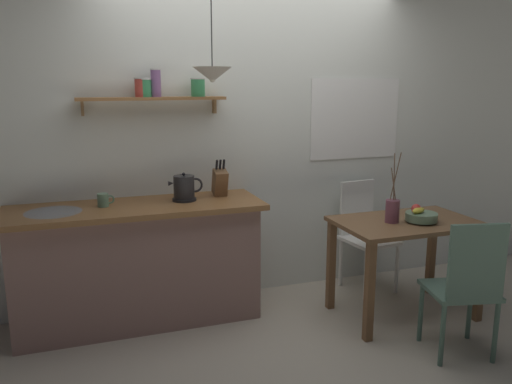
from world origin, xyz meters
TOP-DOWN VIEW (x-y plane):
  - ground_plane at (0.00, 0.00)m, footprint 14.00×14.00m
  - back_wall at (0.20, 0.65)m, footprint 6.80×0.11m
  - kitchen_counter at (-1.00, 0.32)m, footprint 1.83×0.63m
  - wall_shelf at (-0.79, 0.49)m, footprint 1.08×0.20m
  - dining_table at (0.93, -0.23)m, footprint 1.05×0.67m
  - dining_chair_near at (0.92, -0.92)m, footprint 0.49×0.47m
  - dining_chair_far at (0.94, 0.37)m, footprint 0.44×0.46m
  - fruit_bowl at (1.00, -0.30)m, footprint 0.23×0.23m
  - twig_vase at (0.80, -0.23)m, footprint 0.11×0.10m
  - electric_kettle at (-0.64, 0.33)m, footprint 0.26×0.18m
  - knife_block at (-0.35, 0.39)m, footprint 0.10×0.16m
  - coffee_mug_by_sink at (-1.22, 0.33)m, footprint 0.12×0.08m
  - pendant_lamp at (-0.45, 0.16)m, footprint 0.27×0.27m

SIDE VIEW (x-z plane):
  - ground_plane at x=0.00m, z-range 0.00..0.00m
  - kitchen_counter at x=-1.00m, z-range 0.01..0.91m
  - dining_chair_far at x=0.94m, z-range 0.05..0.98m
  - dining_chair_near at x=0.92m, z-range 0.05..0.98m
  - dining_table at x=0.93m, z-range 0.25..1.01m
  - fruit_bowl at x=1.00m, z-range 0.74..0.87m
  - twig_vase at x=0.80m, z-range 0.59..1.11m
  - coffee_mug_by_sink at x=-1.22m, z-range 0.91..1.00m
  - electric_kettle at x=-0.64m, z-range 0.89..1.11m
  - knife_block at x=-0.35m, z-range 0.87..1.16m
  - back_wall at x=0.20m, z-range 0.00..2.70m
  - wall_shelf at x=-0.79m, z-range 1.53..1.87m
  - pendant_lamp at x=-0.45m, z-range 1.55..2.11m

